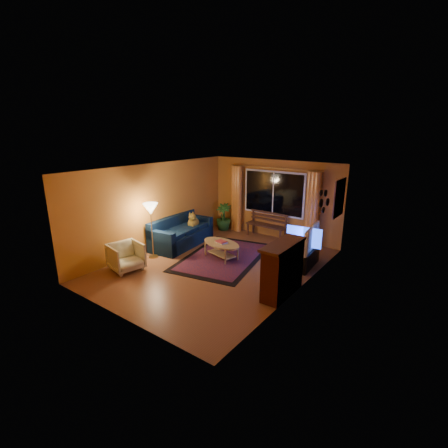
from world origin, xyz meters
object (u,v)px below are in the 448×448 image
Objects in this scene: bench at (266,231)px; coffee_table at (221,250)px; floor_lamp at (152,231)px; sofa at (182,231)px; armchair at (126,255)px; tv_console at (306,258)px.

coffee_table is (-0.11, -2.28, 0.02)m from bench.
floor_lamp reaches higher than bench.
coffee_table is at bearing -11.88° from sofa.
armchair is 1.04m from floor_lamp.
coffee_table is (1.55, 1.07, -0.54)m from floor_lamp.
tv_console is (2.09, 0.83, 0.01)m from coffee_table.
sofa is at bearing -174.03° from tv_console.
tv_console is (3.70, 0.69, -0.20)m from sofa.
armchair is 4.56m from tv_console.
floor_lamp is 1.96m from coffee_table.
armchair is 0.62× the size of coffee_table.
armchair is at bearing -125.62° from coffee_table.
floor_lamp reaches higher than armchair.
bench is at bearing 87.25° from coffee_table.
floor_lamp is 1.24× the size of coffee_table.
bench is at bearing 44.43° from sofa.
sofa is at bearing -126.36° from bench.
floor_lamp is 4.14m from tv_console.
sofa is at bearing 175.02° from coffee_table.
armchair is at bearing -92.90° from sofa.
bench is 1.11× the size of coffee_table.
bench is at bearing 63.62° from floor_lamp.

